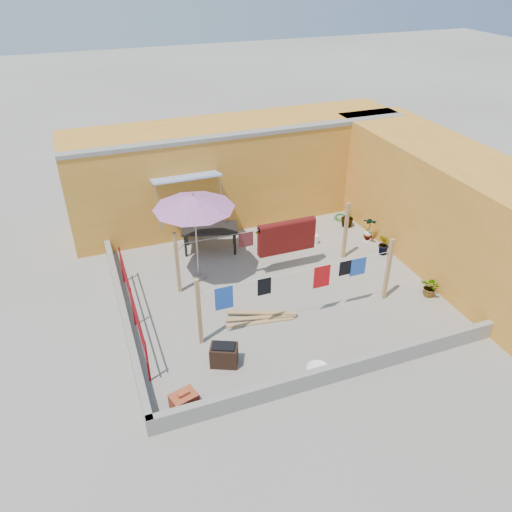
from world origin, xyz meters
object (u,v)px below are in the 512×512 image
(white_basin, at_px, (318,369))
(water_jug_b, at_px, (315,240))
(brick_stack, at_px, (184,401))
(green_hose, at_px, (342,217))
(patio_umbrella, at_px, (194,203))
(plant_back_a, at_px, (267,237))
(brazier, at_px, (224,355))
(water_jug_a, at_px, (368,236))
(outdoor_table, at_px, (210,229))

(white_basin, xyz_separation_m, water_jug_b, (2.39, 5.00, 0.10))
(brick_stack, distance_m, green_hose, 9.40)
(patio_umbrella, distance_m, plant_back_a, 3.12)
(white_basin, bearing_deg, green_hose, 57.05)
(patio_umbrella, distance_m, brazier, 4.12)
(brazier, relative_size, water_jug_a, 1.91)
(patio_umbrella, height_order, brazier, patio_umbrella)
(water_jug_b, bearing_deg, brick_stack, -137.10)
(outdoor_table, bearing_deg, brick_stack, -110.97)
(outdoor_table, distance_m, white_basin, 5.89)
(brazier, distance_m, plant_back_a, 5.09)
(brazier, relative_size, white_basin, 1.40)
(brazier, bearing_deg, brick_stack, -140.68)
(brazier, bearing_deg, green_hose, 41.95)
(outdoor_table, relative_size, water_jug_a, 4.95)
(brazier, bearing_deg, water_jug_a, 31.81)
(outdoor_table, bearing_deg, water_jug_a, -14.18)
(green_hose, xyz_separation_m, plant_back_a, (-3.18, -1.00, 0.38))
(patio_umbrella, distance_m, white_basin, 5.24)
(outdoor_table, height_order, white_basin, outdoor_table)
(outdoor_table, height_order, green_hose, outdoor_table)
(patio_umbrella, height_order, green_hose, patio_umbrella)
(water_jug_a, bearing_deg, patio_umbrella, -178.84)
(white_basin, height_order, green_hose, white_basin)
(outdoor_table, distance_m, water_jug_a, 4.99)
(plant_back_a, bearing_deg, patio_umbrella, -162.23)
(brazier, distance_m, water_jug_b, 5.90)
(outdoor_table, xyz_separation_m, plant_back_a, (1.63, -0.57, -0.29))
(patio_umbrella, distance_m, water_jug_b, 4.49)
(water_jug_a, bearing_deg, white_basin, -131.37)
(white_basin, relative_size, green_hose, 0.90)
(brick_stack, relative_size, green_hose, 1.06)
(patio_umbrella, bearing_deg, outdoor_table, 61.25)
(patio_umbrella, distance_m, outdoor_table, 2.22)
(outdoor_table, xyz_separation_m, water_jug_a, (4.81, -1.22, -0.55))
(water_jug_a, distance_m, green_hose, 1.65)
(white_basin, xyz_separation_m, green_hose, (4.03, 6.23, -0.01))
(outdoor_table, bearing_deg, water_jug_b, -14.09)
(green_hose, bearing_deg, outdoor_table, -174.91)
(water_jug_b, bearing_deg, patio_umbrella, -172.21)
(brick_stack, distance_m, brazier, 1.47)
(water_jug_b, bearing_deg, plant_back_a, 171.81)
(white_basin, distance_m, water_jug_a, 6.11)
(brick_stack, xyz_separation_m, water_jug_b, (5.39, 5.01, -0.04))
(outdoor_table, distance_m, water_jug_b, 3.31)
(outdoor_table, bearing_deg, white_basin, -82.37)
(outdoor_table, height_order, plant_back_a, plant_back_a)
(white_basin, xyz_separation_m, water_jug_a, (4.03, 4.58, 0.12))
(brazier, xyz_separation_m, plant_back_a, (2.72, 4.30, 0.16))
(outdoor_table, height_order, water_jug_a, outdoor_table)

